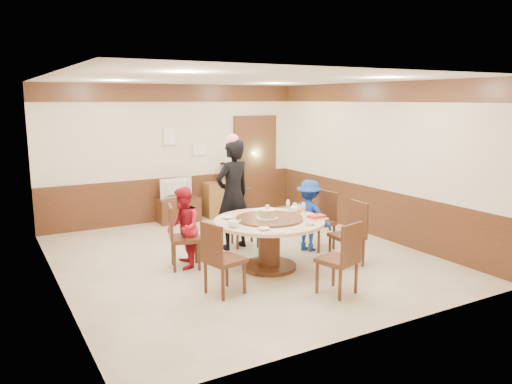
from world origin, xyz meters
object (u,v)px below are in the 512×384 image
person_red (183,228)px  thermos (223,173)px  birthday_cake (267,214)px  tv_stand (178,210)px  television (178,188)px  person_standing (233,195)px  shrimp_platter (317,217)px  side_cabinet (223,199)px  person_blue (309,215)px  banquet_table (269,234)px

person_red → thermos: person_red is taller
birthday_cake → thermos: bearing=74.8°
tv_stand → television: 0.46m
person_standing → shrimp_platter: person_standing is taller
shrimp_platter → side_cabinet: size_ratio=0.38×
thermos → person_standing: bearing=-111.6°
person_blue → thermos: size_ratio=3.15×
tv_stand → thermos: 1.25m
person_red → person_blue: 2.15m
person_red → person_blue: size_ratio=1.02×
banquet_table → side_cabinet: (0.88, 3.43, -0.16)m
shrimp_platter → person_blue: bearing=61.6°
side_cabinet → banquet_table: bearing=-104.4°
tv_stand → thermos: size_ratio=2.24×
tv_stand → thermos: thermos is taller
side_cabinet → thermos: 0.57m
person_standing → person_blue: size_ratio=1.55×
television → side_cabinet: 1.08m
thermos → banquet_table: bearing=-104.5°
tv_stand → thermos: (1.04, 0.03, 0.69)m
birthday_cake → television: bearing=91.7°
banquet_table → thermos: (0.89, 3.43, 0.41)m
person_blue → thermos: (-0.16, 2.98, 0.34)m
birthday_cake → thermos: (0.94, 3.46, 0.09)m
person_standing → person_red: 1.26m
birthday_cake → tv_stand: bearing=91.7°
person_blue → side_cabinet: bearing=-26.1°
person_red → side_cabinet: person_red is taller
shrimp_platter → tv_stand: size_ratio=0.35×
person_standing → thermos: 2.41m
banquet_table → person_red: size_ratio=1.34×
tv_stand → shrimp_platter: bearing=-78.2°
shrimp_platter → person_red: bearing=150.2°
person_red → birthday_cake: (1.05, -0.69, 0.24)m
person_red → tv_stand: (0.95, 2.74, -0.36)m
person_red → side_cabinet: 3.41m
shrimp_platter → tv_stand: bearing=101.8°
birthday_cake → television: birthday_cake is taller
person_blue → shrimp_platter: size_ratio=3.99×
person_blue → side_cabinet: person_blue is taller
banquet_table → birthday_cake: birthday_cake is taller
shrimp_platter → television: bearing=101.8°
banquet_table → television: (-0.15, 3.40, 0.17)m
person_blue → tv_stand: 3.20m
person_standing → thermos: size_ratio=4.88×
birthday_cake → shrimp_platter: birthday_cake is taller
television → tv_stand: bearing=180.0°
person_standing → side_cabinet: 2.47m
person_blue → thermos: person_blue is taller
person_red → shrimp_platter: size_ratio=4.08×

